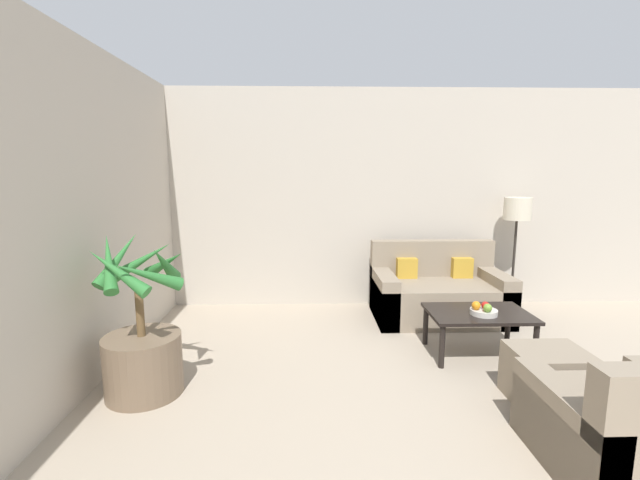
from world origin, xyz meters
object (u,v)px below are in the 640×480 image
object	(u,v)px
fruit_bowl	(484,312)
ottoman	(547,376)
armchair	(629,431)
apple_green	(488,308)
sofa_loveseat	(438,294)
apple_red	(485,305)
orange_fruit	(476,305)
floor_lamp	(517,216)
potted_palm	(143,346)
coffee_table	(478,317)

from	to	relation	value
fruit_bowl	ottoman	world-z (taller)	fruit_bowl
armchair	ottoman	distance (m)	0.76
apple_green	armchair	distance (m)	1.48
sofa_loveseat	ottoman	xyz separation A→B (m)	(0.25, -1.86, -0.09)
ottoman	fruit_bowl	bearing A→B (deg)	103.31
fruit_bowl	apple_red	xyz separation A→B (m)	(0.01, 0.01, 0.06)
sofa_loveseat	apple_green	distance (m)	1.20
apple_green	orange_fruit	distance (m)	0.10
sofa_loveseat	floor_lamp	bearing A→B (deg)	14.15
potted_palm	fruit_bowl	size ratio (longest dim) A/B	5.25
potted_palm	apple_green	bearing A→B (deg)	9.43
apple_red	coffee_table	bearing A→B (deg)	112.96
sofa_loveseat	orange_fruit	world-z (taller)	sofa_loveseat
floor_lamp	apple_green	size ratio (longest dim) A/B	18.26
armchair	ottoman	bearing A→B (deg)	92.65
sofa_loveseat	armchair	size ratio (longest dim) A/B	1.66
apple_red	ottoman	world-z (taller)	apple_red
sofa_loveseat	armchair	distance (m)	2.63
armchair	fruit_bowl	bearing A→B (deg)	98.03
armchair	apple_red	bearing A→B (deg)	97.48
fruit_bowl	apple_green	world-z (taller)	apple_green
fruit_bowl	ottoman	distance (m)	0.81
apple_green	floor_lamp	bearing A→B (deg)	57.30
sofa_loveseat	ottoman	bearing A→B (deg)	-82.24
fruit_bowl	armchair	size ratio (longest dim) A/B	0.27
coffee_table	ottoman	world-z (taller)	coffee_table
potted_palm	apple_green	size ratio (longest dim) A/B	16.58
coffee_table	fruit_bowl	size ratio (longest dim) A/B	3.81
potted_palm	ottoman	bearing A→B (deg)	-3.95
fruit_bowl	apple_red	size ratio (longest dim) A/B	3.37
orange_fruit	armchair	distance (m)	1.56
apple_red	orange_fruit	distance (m)	0.09
ottoman	sofa_loveseat	bearing A→B (deg)	97.76
ottoman	potted_palm	bearing A→B (deg)	176.05
apple_green	sofa_loveseat	bearing A→B (deg)	93.70
fruit_bowl	armchair	xyz separation A→B (m)	(0.21, -1.52, -0.19)
floor_lamp	fruit_bowl	bearing A→B (deg)	-124.15
sofa_loveseat	ottoman	world-z (taller)	sofa_loveseat
potted_palm	coffee_table	distance (m)	2.90
coffee_table	fruit_bowl	xyz separation A→B (m)	(0.01, -0.07, 0.08)
floor_lamp	orange_fruit	distance (m)	1.80
apple_red	armchair	distance (m)	1.56
coffee_table	fruit_bowl	world-z (taller)	fruit_bowl
sofa_loveseat	armchair	bearing A→B (deg)	-83.72
fruit_bowl	orange_fruit	distance (m)	0.10
armchair	apple_green	bearing A→B (deg)	98.37
orange_fruit	ottoman	bearing A→B (deg)	-71.38
armchair	ottoman	world-z (taller)	armchair
floor_lamp	armchair	bearing A→B (deg)	-103.74
coffee_table	apple_green	size ratio (longest dim) A/B	12.03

